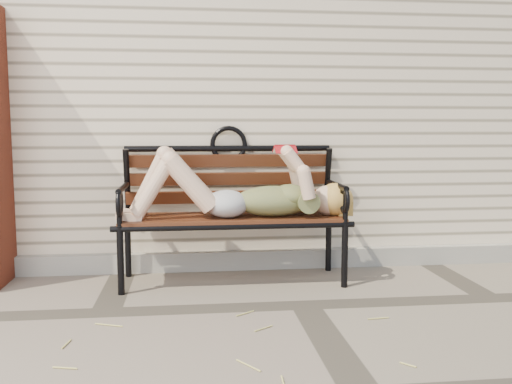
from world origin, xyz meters
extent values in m
plane|color=#766A5A|center=(0.00, 0.00, 0.00)|extent=(80.00, 80.00, 0.00)
cube|color=#F8E1C1|center=(0.00, 3.00, 1.50)|extent=(8.00, 4.00, 3.00)
cube|color=#A6A196|center=(0.00, 0.97, 0.07)|extent=(8.00, 0.10, 0.15)
cylinder|color=black|center=(-1.20, 0.37, 0.24)|extent=(0.05, 0.05, 0.47)
cylinder|color=black|center=(-1.20, 0.85, 0.24)|extent=(0.05, 0.05, 0.47)
cylinder|color=black|center=(0.36, 0.37, 0.24)|extent=(0.05, 0.05, 0.47)
cylinder|color=black|center=(0.36, 0.85, 0.24)|extent=(0.05, 0.05, 0.47)
cube|color=#4E2A14|center=(-0.42, 0.61, 0.47)|extent=(1.60, 0.52, 0.03)
cylinder|color=black|center=(-0.42, 0.37, 0.45)|extent=(1.68, 0.04, 0.04)
cylinder|color=black|center=(-0.42, 0.85, 0.45)|extent=(1.68, 0.04, 0.04)
torus|color=black|center=(-0.42, 0.96, 1.00)|extent=(0.29, 0.04, 0.29)
ellipsoid|color=#0A3546|center=(-0.12, 0.58, 0.60)|extent=(0.57, 0.33, 0.22)
ellipsoid|color=#0A3546|center=(0.00, 0.58, 0.64)|extent=(0.27, 0.32, 0.17)
ellipsoid|color=#B8B8BD|center=(-0.46, 0.58, 0.58)|extent=(0.32, 0.36, 0.20)
sphere|color=beige|center=(0.29, 0.58, 0.60)|extent=(0.23, 0.23, 0.23)
ellipsoid|color=#DAAB52|center=(0.34, 0.58, 0.60)|extent=(0.26, 0.27, 0.24)
cube|color=maroon|center=(-0.04, 0.58, 1.00)|extent=(0.15, 0.02, 0.02)
cube|color=white|center=(-0.04, 0.53, 0.97)|extent=(0.15, 0.09, 0.05)
cube|color=white|center=(-0.04, 0.62, 0.97)|extent=(0.15, 0.09, 0.05)
cube|color=maroon|center=(-0.04, 0.53, 0.97)|extent=(0.16, 0.10, 0.06)
cube|color=maroon|center=(-0.04, 0.63, 0.97)|extent=(0.16, 0.10, 0.06)
cylinder|color=#D0C465|center=(-0.31, -0.48, 0.01)|extent=(0.08, 0.08, 0.01)
cylinder|color=#D0C465|center=(-0.81, -0.28, 0.01)|extent=(0.07, 0.06, 0.01)
cylinder|color=#D0C465|center=(0.17, -0.93, 0.01)|extent=(0.07, 0.06, 0.01)
cylinder|color=#D0C465|center=(-1.49, -0.67, 0.01)|extent=(0.08, 0.07, 0.01)
cylinder|color=#D0C465|center=(0.10, -0.14, 0.01)|extent=(0.11, 0.02, 0.01)
cylinder|color=#D0C465|center=(-0.61, -0.08, 0.01)|extent=(0.06, 0.07, 0.01)
cylinder|color=#D0C465|center=(0.23, -1.17, 0.01)|extent=(0.12, 0.08, 0.01)
cylinder|color=#D0C465|center=(-1.16, -0.37, 0.01)|extent=(0.07, 0.10, 0.01)
camera|label=1|loc=(-0.73, -3.48, 1.14)|focal=40.00mm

